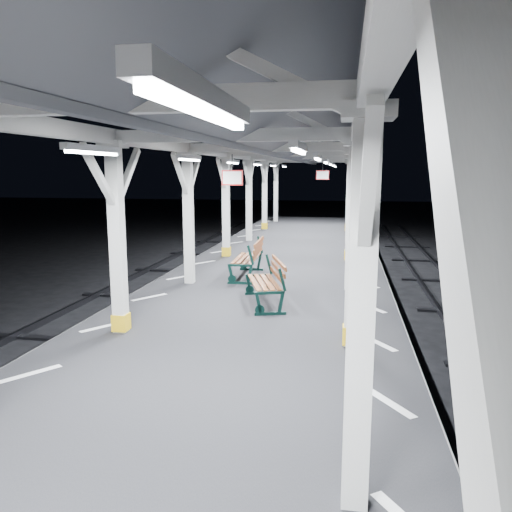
# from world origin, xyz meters

# --- Properties ---
(ground) EXTENTS (120.00, 120.00, 0.00)m
(ground) POSITION_xyz_m (0.00, 0.00, 0.00)
(ground) COLOR black
(ground) RESTS_ON ground
(platform) EXTENTS (6.00, 50.00, 1.00)m
(platform) POSITION_xyz_m (0.00, 0.00, 0.50)
(platform) COLOR black
(platform) RESTS_ON ground
(hazard_stripes_left) EXTENTS (1.00, 48.00, 0.01)m
(hazard_stripes_left) POSITION_xyz_m (-2.45, 0.00, 1.00)
(hazard_stripes_left) COLOR silver
(hazard_stripes_left) RESTS_ON platform
(hazard_stripes_right) EXTENTS (1.00, 48.00, 0.01)m
(hazard_stripes_right) POSITION_xyz_m (2.45, 0.00, 1.00)
(hazard_stripes_right) COLOR silver
(hazard_stripes_right) RESTS_ON platform
(canopy) EXTENTS (5.40, 49.00, 4.65)m
(canopy) POSITION_xyz_m (0.00, -0.01, 4.56)
(canopy) COLOR silver
(canopy) RESTS_ON platform
(bench_mid) EXTENTS (1.14, 1.87, 0.95)m
(bench_mid) POSITION_xyz_m (0.29, 4.33, 1.51)
(bench_mid) COLOR black
(bench_mid) RESTS_ON platform
(bench_far) EXTENTS (0.77, 1.90, 1.02)m
(bench_far) POSITION_xyz_m (-0.61, 6.96, 1.54)
(bench_far) COLOR black
(bench_far) RESTS_ON platform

